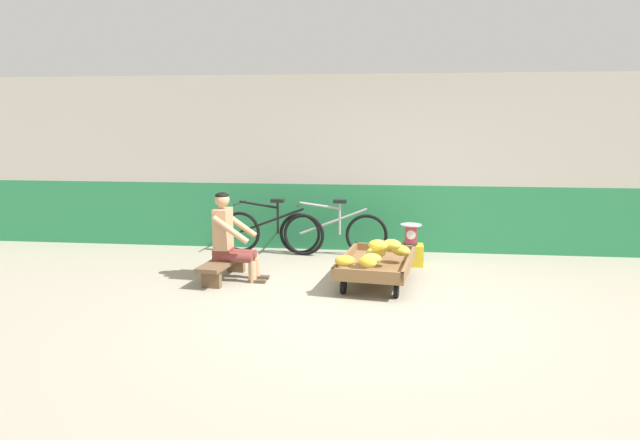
{
  "coord_description": "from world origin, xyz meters",
  "views": [
    {
      "loc": [
        0.22,
        -5.89,
        2.04
      ],
      "look_at": [
        -0.62,
        1.34,
        0.75
      ],
      "focal_mm": 31.71,
      "sensor_mm": 36.0,
      "label": 1
    }
  ],
  "objects": [
    {
      "name": "low_bench",
      "position": [
        -1.84,
        1.01,
        0.2
      ],
      "size": [
        0.44,
        1.13,
        0.27
      ],
      "color": "brown",
      "rests_on": "ground"
    },
    {
      "name": "ground_plane",
      "position": [
        0.0,
        0.0,
        0.0
      ],
      "size": [
        80.0,
        80.0,
        0.0
      ],
      "primitive_type": "plane",
      "color": "gray"
    },
    {
      "name": "weighing_scale",
      "position": [
        0.59,
        2.02,
        0.45
      ],
      "size": [
        0.3,
        0.3,
        0.29
      ],
      "color": "#28282D",
      "rests_on": "plastic_crate"
    },
    {
      "name": "bicycle_near_left",
      "position": [
        -1.51,
        2.49,
        0.35
      ],
      "size": [
        1.66,
        0.48,
        0.86
      ],
      "color": "black",
      "rests_on": "ground"
    },
    {
      "name": "bicycle_far_left",
      "position": [
        -0.56,
        2.52,
        0.35
      ],
      "size": [
        1.66,
        0.48,
        0.86
      ],
      "color": "black",
      "rests_on": "ground"
    },
    {
      "name": "plastic_crate",
      "position": [
        0.59,
        2.03,
        0.15
      ],
      "size": [
        0.36,
        0.28,
        0.3
      ],
      "color": "gold",
      "rests_on": "ground"
    },
    {
      "name": "banana_pile",
      "position": [
        0.13,
        0.82,
        0.46
      ],
      "size": [
        0.93,
        1.07,
        0.26
      ],
      "color": "gold",
      "rests_on": "banana_cart"
    },
    {
      "name": "banana_cart",
      "position": [
        0.13,
        1.04,
        0.24
      ],
      "size": [
        1.03,
        1.54,
        0.36
      ],
      "color": "brown",
      "rests_on": "ground"
    },
    {
      "name": "back_wall",
      "position": [
        0.0,
        3.01,
        1.36
      ],
      "size": [
        16.0,
        0.3,
        2.73
      ],
      "color": "#287F4C",
      "rests_on": "ground"
    },
    {
      "name": "vendor_seated",
      "position": [
        -1.75,
        1.01,
        0.57
      ],
      "size": [
        0.69,
        0.49,
        1.14
      ],
      "color": "tan",
      "rests_on": "ground"
    }
  ]
}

